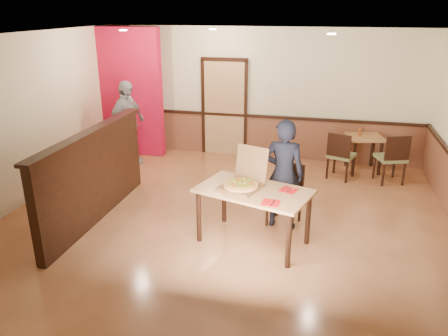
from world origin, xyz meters
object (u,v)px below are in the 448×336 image
(main_table, at_px, (254,197))
(condiment, at_px, (360,132))
(side_table, at_px, (364,144))
(side_chair_left, at_px, (340,154))
(diner, at_px, (283,174))
(passerby, at_px, (127,124))
(diner_chair, at_px, (286,191))
(pizza_box, at_px, (243,183))
(side_chair_right, at_px, (393,157))

(main_table, xyz_separation_m, condiment, (1.57, 3.44, 0.10))
(side_table, bearing_deg, side_chair_left, -127.61)
(diner, distance_m, passerby, 4.03)
(side_chair_left, xyz_separation_m, diner, (-0.87, -2.21, 0.33))
(side_chair_left, xyz_separation_m, side_table, (0.47, 0.62, 0.04))
(side_chair_left, relative_size, side_table, 1.16)
(diner_chair, distance_m, side_chair_left, 2.23)
(side_chair_left, height_order, pizza_box, pizza_box)
(side_table, relative_size, passerby, 0.46)
(diner_chair, relative_size, passerby, 0.53)
(diner_chair, xyz_separation_m, diner, (-0.04, -0.14, 0.33))
(diner_chair, relative_size, diner, 0.56)
(pizza_box, relative_size, condiment, 4.68)
(side_chair_left, relative_size, passerby, 0.53)
(main_table, relative_size, side_table, 2.10)
(side_chair_right, bearing_deg, diner, 31.20)
(diner, height_order, pizza_box, diner)
(side_chair_left, distance_m, diner, 2.40)
(condiment, bearing_deg, diner, -113.47)
(side_table, xyz_separation_m, condiment, (-0.12, 0.01, 0.25))
(diner_chair, relative_size, pizza_box, 1.31)
(main_table, distance_m, side_chair_left, 3.07)
(main_table, xyz_separation_m, side_chair_left, (1.21, 2.81, -0.19))
(diner_chair, distance_m, passerby, 4.02)
(side_chair_right, xyz_separation_m, diner, (-1.82, -2.21, 0.31))
(diner, bearing_deg, side_chair_left, -110.30)
(main_table, xyz_separation_m, diner, (0.34, 0.60, 0.14))
(main_table, height_order, pizza_box, pizza_box)
(diner, bearing_deg, main_table, 61.95)
(side_table, bearing_deg, pizza_box, -118.79)
(side_chair_left, relative_size, side_chair_right, 0.96)
(diner_chair, xyz_separation_m, passerby, (-3.52, 1.90, 0.38))
(main_table, relative_size, side_chair_right, 1.75)
(main_table, xyz_separation_m, diner_chair, (0.38, 0.75, -0.19))
(diner, bearing_deg, condiment, -112.21)
(main_table, height_order, side_chair_right, side_chair_right)
(diner_chair, height_order, passerby, passerby)
(side_table, distance_m, pizza_box, 3.87)
(side_table, distance_m, condiment, 0.28)
(diner_chair, relative_size, side_chair_right, 0.96)
(side_chair_left, bearing_deg, diner_chair, 88.45)
(side_table, xyz_separation_m, passerby, (-4.82, -0.78, 0.34))
(diner, height_order, condiment, diner)
(diner, relative_size, condiment, 10.95)
(side_chair_right, distance_m, condiment, 0.90)
(diner, bearing_deg, side_chair_right, -128.27)
(side_chair_right, bearing_deg, condiment, -66.13)
(side_chair_right, height_order, diner, diner)
(side_chair_left, bearing_deg, pizza_box, 83.77)
(side_chair_left, distance_m, pizza_box, 3.11)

